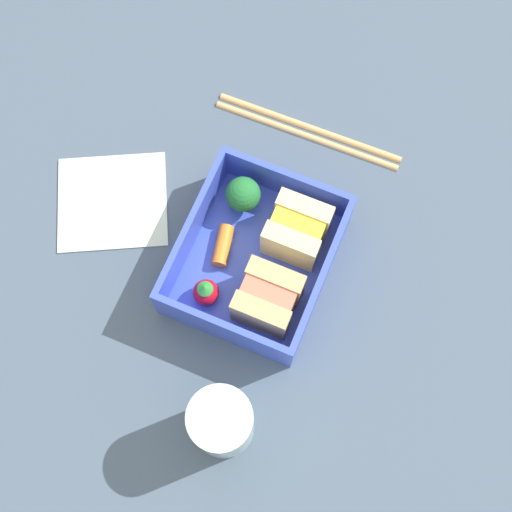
{
  "coord_description": "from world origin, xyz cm",
  "views": [
    {
      "loc": [
        19.37,
        8.11,
        65.76
      ],
      "look_at": [
        0.0,
        0.0,
        2.7
      ],
      "focal_mm": 50.0,
      "sensor_mm": 36.0,
      "label": 1
    }
  ],
  "objects_px": {
    "sandwich_center_left": "(268,298)",
    "broccoli_floret": "(243,195)",
    "folded_napkin": "(112,201)",
    "sandwich_left": "(297,230)",
    "strawberry_far_left": "(206,292)",
    "carrot_stick_far_left": "(223,245)",
    "drinking_glass": "(222,423)",
    "chopstick_pair": "(308,130)"
  },
  "relations": [
    {
      "from": "sandwich_left",
      "to": "broccoli_floret",
      "type": "bearing_deg",
      "value": -102.8
    },
    {
      "from": "sandwich_left",
      "to": "chopstick_pair",
      "type": "xyz_separation_m",
      "value": [
        -0.12,
        -0.03,
        -0.03
      ]
    },
    {
      "from": "carrot_stick_far_left",
      "to": "drinking_glass",
      "type": "bearing_deg",
      "value": 23.61
    },
    {
      "from": "broccoli_floret",
      "to": "carrot_stick_far_left",
      "type": "height_order",
      "value": "broccoli_floret"
    },
    {
      "from": "sandwich_center_left",
      "to": "broccoli_floret",
      "type": "relative_size",
      "value": 1.28
    },
    {
      "from": "sandwich_left",
      "to": "strawberry_far_left",
      "type": "distance_m",
      "value": 0.1
    },
    {
      "from": "chopstick_pair",
      "to": "drinking_glass",
      "type": "height_order",
      "value": "drinking_glass"
    },
    {
      "from": "broccoli_floret",
      "to": "drinking_glass",
      "type": "relative_size",
      "value": 0.47
    },
    {
      "from": "sandwich_left",
      "to": "sandwich_center_left",
      "type": "distance_m",
      "value": 0.07
    },
    {
      "from": "broccoli_floret",
      "to": "carrot_stick_far_left",
      "type": "xyz_separation_m",
      "value": [
        0.05,
        -0.0,
        -0.02
      ]
    },
    {
      "from": "sandwich_left",
      "to": "strawberry_far_left",
      "type": "xyz_separation_m",
      "value": [
        0.09,
        -0.06,
        -0.01
      ]
    },
    {
      "from": "sandwich_center_left",
      "to": "carrot_stick_far_left",
      "type": "bearing_deg",
      "value": -120.46
    },
    {
      "from": "folded_napkin",
      "to": "chopstick_pair",
      "type": "bearing_deg",
      "value": 134.4
    },
    {
      "from": "sandwich_left",
      "to": "carrot_stick_far_left",
      "type": "relative_size",
      "value": 1.35
    },
    {
      "from": "sandwich_center_left",
      "to": "chopstick_pair",
      "type": "height_order",
      "value": "sandwich_center_left"
    },
    {
      "from": "strawberry_far_left",
      "to": "drinking_glass",
      "type": "height_order",
      "value": "drinking_glass"
    },
    {
      "from": "strawberry_far_left",
      "to": "folded_napkin",
      "type": "relative_size",
      "value": 0.28
    },
    {
      "from": "chopstick_pair",
      "to": "carrot_stick_far_left",
      "type": "bearing_deg",
      "value": -10.29
    },
    {
      "from": "folded_napkin",
      "to": "broccoli_floret",
      "type": "bearing_deg",
      "value": 109.52
    },
    {
      "from": "sandwich_left",
      "to": "sandwich_center_left",
      "type": "bearing_deg",
      "value": 0.0
    },
    {
      "from": "broccoli_floret",
      "to": "strawberry_far_left",
      "type": "bearing_deg",
      "value": 2.81
    },
    {
      "from": "sandwich_center_left",
      "to": "broccoli_floret",
      "type": "xyz_separation_m",
      "value": [
        -0.08,
        -0.06,
        0.0
      ]
    },
    {
      "from": "broccoli_floret",
      "to": "chopstick_pair",
      "type": "xyz_separation_m",
      "value": [
        -0.1,
        0.03,
        -0.03
      ]
    },
    {
      "from": "strawberry_far_left",
      "to": "chopstick_pair",
      "type": "relative_size",
      "value": 0.15
    },
    {
      "from": "folded_napkin",
      "to": "sandwich_center_left",
      "type": "bearing_deg",
      "value": 77.48
    },
    {
      "from": "sandwich_center_left",
      "to": "drinking_glass",
      "type": "xyz_separation_m",
      "value": [
        0.12,
        0.01,
        0.01
      ]
    },
    {
      "from": "carrot_stick_far_left",
      "to": "drinking_glass",
      "type": "height_order",
      "value": "drinking_glass"
    },
    {
      "from": "strawberry_far_left",
      "to": "folded_napkin",
      "type": "bearing_deg",
      "value": -113.25
    },
    {
      "from": "folded_napkin",
      "to": "carrot_stick_far_left",
      "type": "bearing_deg",
      "value": 87.56
    },
    {
      "from": "broccoli_floret",
      "to": "strawberry_far_left",
      "type": "height_order",
      "value": "broccoli_floret"
    },
    {
      "from": "chopstick_pair",
      "to": "folded_napkin",
      "type": "relative_size",
      "value": 1.85
    },
    {
      "from": "broccoli_floret",
      "to": "drinking_glass",
      "type": "xyz_separation_m",
      "value": [
        0.2,
        0.07,
        0.01
      ]
    },
    {
      "from": "sandwich_left",
      "to": "folded_napkin",
      "type": "distance_m",
      "value": 0.19
    },
    {
      "from": "sandwich_center_left",
      "to": "strawberry_far_left",
      "type": "distance_m",
      "value": 0.06
    },
    {
      "from": "sandwich_center_left",
      "to": "broccoli_floret",
      "type": "bearing_deg",
      "value": -144.46
    },
    {
      "from": "drinking_glass",
      "to": "sandwich_center_left",
      "type": "bearing_deg",
      "value": -176.86
    },
    {
      "from": "strawberry_far_left",
      "to": "drinking_glass",
      "type": "bearing_deg",
      "value": 30.99
    },
    {
      "from": "sandwich_center_left",
      "to": "drinking_glass",
      "type": "height_order",
      "value": "drinking_glass"
    },
    {
      "from": "carrot_stick_far_left",
      "to": "chopstick_pair",
      "type": "height_order",
      "value": "carrot_stick_far_left"
    },
    {
      "from": "sandwich_left",
      "to": "chopstick_pair",
      "type": "relative_size",
      "value": 0.27
    },
    {
      "from": "sandwich_center_left",
      "to": "drinking_glass",
      "type": "bearing_deg",
      "value": 3.14
    },
    {
      "from": "sandwich_left",
      "to": "carrot_stick_far_left",
      "type": "height_order",
      "value": "sandwich_left"
    }
  ]
}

